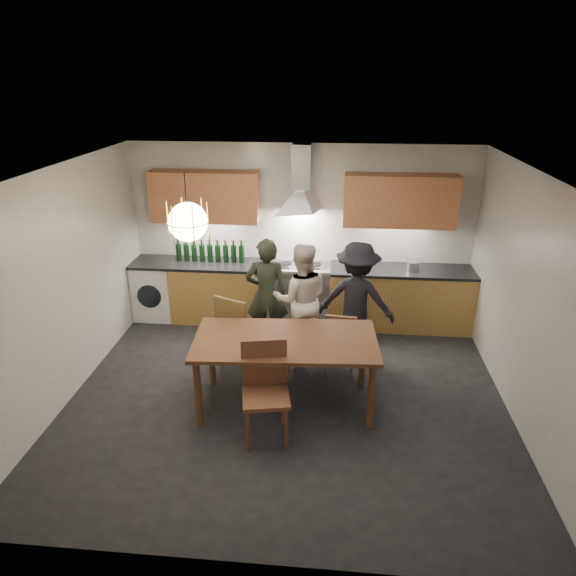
# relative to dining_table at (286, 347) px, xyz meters

# --- Properties ---
(ground) EXTENTS (5.00, 5.00, 0.00)m
(ground) POSITION_rel_dining_table_xyz_m (0.00, 0.16, -0.74)
(ground) COLOR black
(ground) RESTS_ON ground
(room_shell) EXTENTS (5.02, 4.52, 2.61)m
(room_shell) POSITION_rel_dining_table_xyz_m (0.00, 0.16, 0.97)
(room_shell) COLOR white
(room_shell) RESTS_ON ground
(counter_run) EXTENTS (5.00, 0.62, 0.90)m
(counter_run) POSITION_rel_dining_table_xyz_m (0.02, 2.11, -0.29)
(counter_run) COLOR tan
(counter_run) RESTS_ON ground
(range_stove) EXTENTS (0.90, 0.60, 0.92)m
(range_stove) POSITION_rel_dining_table_xyz_m (0.00, 2.11, -0.30)
(range_stove) COLOR silver
(range_stove) RESTS_ON ground
(wall_fixtures) EXTENTS (4.30, 0.54, 1.10)m
(wall_fixtures) POSITION_rel_dining_table_xyz_m (0.00, 2.23, 1.13)
(wall_fixtures) COLOR #D58452
(wall_fixtures) RESTS_ON ground
(pendant_lamp) EXTENTS (0.43, 0.43, 0.70)m
(pendant_lamp) POSITION_rel_dining_table_xyz_m (-1.00, 0.06, 1.36)
(pendant_lamp) COLOR black
(pendant_lamp) RESTS_ON ground
(dining_table) EXTENTS (2.04, 1.11, 0.84)m
(dining_table) POSITION_rel_dining_table_xyz_m (0.00, 0.00, 0.00)
(dining_table) COLOR brown
(dining_table) RESTS_ON ground
(chair_back_left) EXTENTS (0.60, 0.60, 1.00)m
(chair_back_left) POSITION_rel_dining_table_xyz_m (-0.69, 0.72, -0.16)
(chair_back_left) COLOR brown
(chair_back_left) RESTS_ON ground
(chair_back_mid) EXTENTS (0.47, 0.47, 0.80)m
(chair_back_mid) POSITION_rel_dining_table_xyz_m (0.10, 0.62, -0.28)
(chair_back_mid) COLOR brown
(chair_back_mid) RESTS_ON ground
(chair_back_right) EXTENTS (0.42, 0.42, 0.84)m
(chair_back_right) POSITION_rel_dining_table_xyz_m (0.61, 0.71, -0.26)
(chair_back_right) COLOR brown
(chair_back_right) RESTS_ON ground
(chair_front) EXTENTS (0.55, 0.55, 1.03)m
(chair_front) POSITION_rel_dining_table_xyz_m (-0.16, -0.50, -0.15)
(chair_front) COLOR brown
(chair_front) RESTS_ON ground
(person_left) EXTENTS (0.60, 0.42, 1.55)m
(person_left) POSITION_rel_dining_table_xyz_m (-0.38, 1.32, 0.04)
(person_left) COLOR black
(person_left) RESTS_ON ground
(person_mid) EXTENTS (0.81, 0.67, 1.53)m
(person_mid) POSITION_rel_dining_table_xyz_m (0.08, 1.22, 0.02)
(person_mid) COLOR beige
(person_mid) RESTS_ON ground
(person_right) EXTENTS (1.10, 0.77, 1.55)m
(person_right) POSITION_rel_dining_table_xyz_m (0.80, 1.27, 0.03)
(person_right) COLOR black
(person_right) RESTS_ON ground
(mixing_bowl) EXTENTS (0.31, 0.31, 0.06)m
(mixing_bowl) POSITION_rel_dining_table_xyz_m (0.88, 2.03, 0.19)
(mixing_bowl) COLOR #B5B4B8
(mixing_bowl) RESTS_ON counter_run
(stock_pot) EXTENTS (0.19, 0.19, 0.12)m
(stock_pot) POSITION_rel_dining_table_xyz_m (1.61, 2.09, 0.22)
(stock_pot) COLOR silver
(stock_pot) RESTS_ON counter_run
(wine_bottles) EXTENTS (1.03, 0.08, 0.33)m
(wine_bottles) POSITION_rel_dining_table_xyz_m (-1.34, 2.17, 0.33)
(wine_bottles) COLOR black
(wine_bottles) RESTS_ON counter_run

